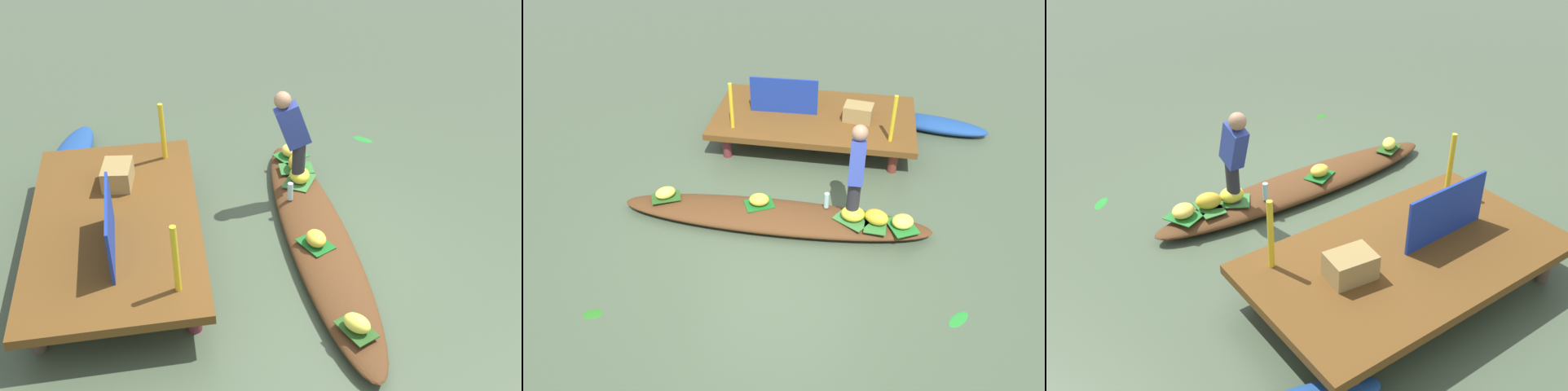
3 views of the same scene
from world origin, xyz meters
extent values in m
plane|color=#44533C|center=(0.00, 0.00, 0.00)|extent=(40.00, 40.00, 0.00)
cube|color=brown|center=(0.26, 2.19, 0.41)|extent=(3.20, 1.80, 0.10)
cylinder|color=maroon|center=(-1.02, 1.47, 0.18)|extent=(0.14, 0.14, 0.36)
cylinder|color=brown|center=(1.54, 1.47, 0.18)|extent=(0.14, 0.14, 0.36)
cylinder|color=#4F4032|center=(-1.02, 2.91, 0.18)|extent=(0.14, 0.14, 0.36)
cylinder|color=brown|center=(1.54, 2.91, 0.18)|extent=(0.14, 0.14, 0.36)
ellipsoid|color=#503017|center=(0.00, 0.00, 0.11)|extent=(4.09, 0.74, 0.21)
ellipsoid|color=navy|center=(2.23, 2.85, 0.11)|extent=(1.88, 0.81, 0.21)
cube|color=#26511C|center=(-1.48, 0.03, 0.22)|extent=(0.44, 0.37, 0.01)
ellipsoid|color=#F0E64E|center=(-1.48, 0.03, 0.29)|extent=(0.33, 0.31, 0.15)
cube|color=#307230|center=(1.31, -0.04, 0.22)|extent=(0.30, 0.44, 0.01)
ellipsoid|color=gold|center=(1.31, -0.04, 0.31)|extent=(0.36, 0.30, 0.20)
cube|color=#175F20|center=(-0.21, 0.09, 0.22)|extent=(0.45, 0.41, 0.01)
ellipsoid|color=gold|center=(-0.21, 0.09, 0.29)|extent=(0.29, 0.25, 0.15)
cube|color=#22732A|center=(1.64, -0.04, 0.22)|extent=(0.45, 0.48, 0.01)
ellipsoid|color=#F9D34F|center=(1.64, -0.04, 0.29)|extent=(0.35, 0.34, 0.15)
cube|color=#377135|center=(1.02, -0.01, 0.22)|extent=(0.52, 0.49, 0.01)
ellipsoid|color=yellow|center=(1.02, -0.01, 0.30)|extent=(0.31, 0.26, 0.18)
cylinder|color=#28282D|center=(1.00, 0.01, 0.49)|extent=(0.16, 0.16, 0.55)
cube|color=#2C3D8F|center=(1.00, 0.10, 1.00)|extent=(0.18, 0.44, 0.58)
sphere|color=#9E7556|center=(1.00, 0.22, 1.34)|extent=(0.20, 0.20, 0.20)
cylinder|color=#AADBE2|center=(0.67, 0.18, 0.32)|extent=(0.07, 0.07, 0.22)
cube|color=navy|center=(-0.24, 2.19, 0.75)|extent=(1.08, 0.06, 0.58)
cylinder|color=gold|center=(-0.94, 1.59, 0.82)|extent=(0.06, 0.06, 0.73)
cylinder|color=gold|center=(1.46, 1.59, 0.82)|extent=(0.06, 0.06, 0.73)
cube|color=olive|center=(0.96, 2.15, 0.59)|extent=(0.48, 0.37, 0.25)
ellipsoid|color=#23872C|center=(2.25, -1.24, 0.00)|extent=(0.29, 0.31, 0.01)
camera|label=1|loc=(-5.34, 1.60, 4.49)|focal=43.68mm
camera|label=2|loc=(0.95, -4.88, 4.32)|focal=34.09mm
camera|label=3|loc=(3.71, 5.33, 3.90)|focal=39.79mm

